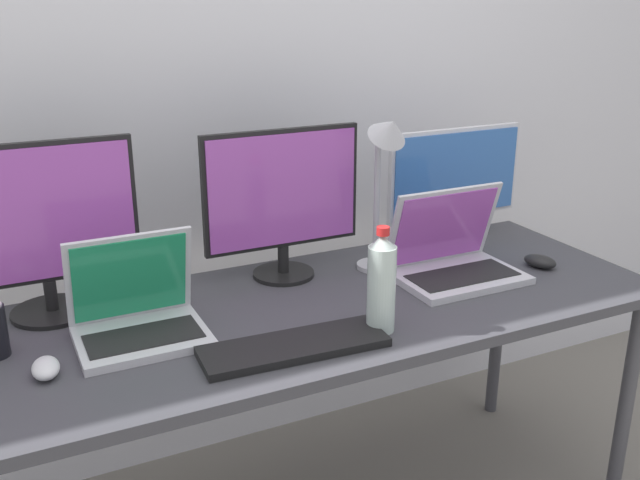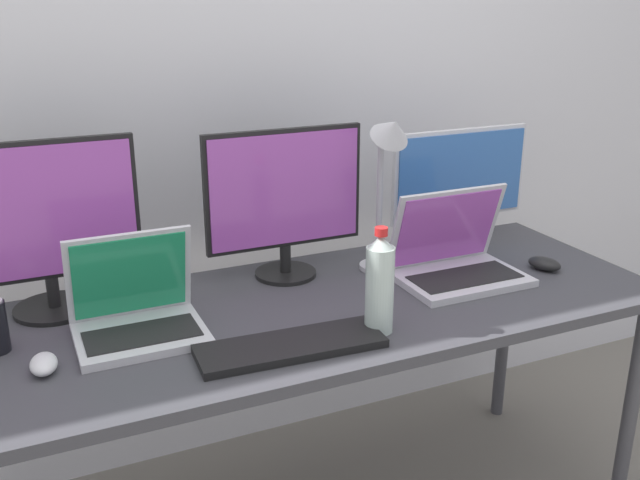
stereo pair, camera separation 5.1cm
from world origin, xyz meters
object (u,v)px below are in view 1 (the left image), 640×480
(keyboard_main, at_px, (294,346))
(water_bottle, at_px, (381,284))
(mouse_by_laptop, at_px, (46,368))
(work_desk, at_px, (320,324))
(laptop_secondary, at_px, (453,257))
(monitor_right, at_px, (454,181))
(monitor_left, at_px, (42,226))
(laptop_silver, at_px, (138,314))
(mouse_by_keyboard, at_px, (540,261))
(desk_lamp, at_px, (386,163))
(monitor_center, at_px, (282,198))

(keyboard_main, bearing_deg, water_bottle, 4.21)
(mouse_by_laptop, distance_m, water_bottle, 0.78)
(work_desk, height_order, keyboard_main, keyboard_main)
(water_bottle, bearing_deg, laptop_secondary, 30.01)
(keyboard_main, bearing_deg, work_desk, 54.24)
(monitor_right, bearing_deg, monitor_left, 179.83)
(water_bottle, bearing_deg, laptop_silver, 157.17)
(keyboard_main, xyz_separation_m, mouse_by_keyboard, (0.88, 0.16, 0.01))
(monitor_left, relative_size, desk_lamp, 0.97)
(keyboard_main, height_order, mouse_by_laptop, mouse_by_laptop)
(monitor_right, xyz_separation_m, mouse_by_keyboard, (0.12, -0.29, -0.19))
(work_desk, height_order, water_bottle, water_bottle)
(work_desk, xyz_separation_m, monitor_right, (0.60, 0.24, 0.27))
(monitor_left, xyz_separation_m, water_bottle, (0.71, -0.45, -0.11))
(monitor_left, distance_m, water_bottle, 0.85)
(laptop_silver, xyz_separation_m, keyboard_main, (0.31, -0.23, -0.05))
(monitor_left, height_order, monitor_right, monitor_left)
(monitor_right, distance_m, laptop_silver, 1.11)
(monitor_left, relative_size, laptop_secondary, 1.32)
(laptop_secondary, xyz_separation_m, desk_lamp, (-0.17, 0.11, 0.27))
(keyboard_main, bearing_deg, desk_lamp, 40.47)
(desk_lamp, bearing_deg, laptop_silver, -172.49)
(monitor_left, height_order, laptop_secondary, monitor_left)
(mouse_by_laptop, relative_size, water_bottle, 0.35)
(monitor_center, distance_m, laptop_secondary, 0.52)
(monitor_left, distance_m, desk_lamp, 0.92)
(monitor_right, bearing_deg, monitor_center, -178.32)
(laptop_silver, distance_m, keyboard_main, 0.39)
(monitor_left, bearing_deg, laptop_secondary, -12.48)
(laptop_secondary, bearing_deg, desk_lamp, 146.31)
(work_desk, bearing_deg, monitor_center, 92.05)
(laptop_secondary, height_order, keyboard_main, laptop_secondary)
(monitor_right, height_order, mouse_by_laptop, monitor_right)
(monitor_left, bearing_deg, keyboard_main, -43.59)
(mouse_by_laptop, relative_size, desk_lamp, 0.19)
(laptop_secondary, bearing_deg, work_desk, -178.97)
(monitor_left, distance_m, mouse_by_laptop, 0.40)
(keyboard_main, bearing_deg, mouse_by_keyboard, 13.42)
(mouse_by_keyboard, bearing_deg, monitor_right, 89.26)
(laptop_silver, relative_size, water_bottle, 1.13)
(monitor_left, bearing_deg, desk_lamp, -7.91)
(work_desk, height_order, laptop_silver, laptop_silver)
(monitor_center, xyz_separation_m, mouse_by_keyboard, (0.72, -0.28, -0.22))
(work_desk, xyz_separation_m, water_bottle, (0.06, -0.20, 0.18))
(laptop_secondary, relative_size, mouse_by_laptop, 3.78)
(laptop_secondary, relative_size, mouse_by_keyboard, 3.54)
(mouse_by_keyboard, height_order, desk_lamp, desk_lamp)
(desk_lamp, bearing_deg, mouse_by_laptop, -168.28)
(laptop_silver, xyz_separation_m, water_bottle, (0.54, -0.23, 0.07))
(work_desk, relative_size, monitor_left, 3.98)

